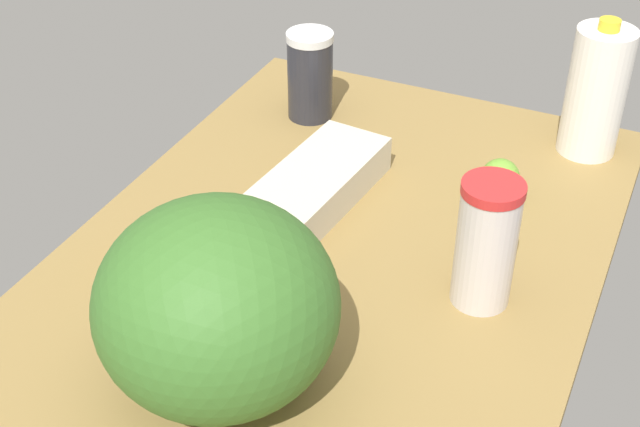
# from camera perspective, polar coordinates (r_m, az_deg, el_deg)

# --- Properties ---
(countertop) EXTENTS (1.20, 0.76, 0.03)m
(countertop) POSITION_cam_1_polar(r_m,az_deg,el_deg) (1.30, 0.00, -4.12)
(countertop) COLOR olive
(countertop) RESTS_ON ground
(egg_carton) EXTENTS (0.35, 0.15, 0.06)m
(egg_carton) POSITION_cam_1_polar(r_m,az_deg,el_deg) (1.40, -0.71, 1.41)
(egg_carton) COLOR beige
(egg_carton) RESTS_ON countertop
(watermelon) EXTENTS (0.29, 0.29, 0.25)m
(watermelon) POSITION_cam_1_polar(r_m,az_deg,el_deg) (1.05, -6.60, -5.90)
(watermelon) COLOR #396B28
(watermelon) RESTS_ON countertop
(shaker_bottle) EXTENTS (0.09, 0.09, 0.16)m
(shaker_bottle) POSITION_cam_1_polar(r_m,az_deg,el_deg) (1.63, -0.64, 8.84)
(shaker_bottle) COLOR #27272F
(shaker_bottle) RESTS_ON countertop
(tumbler_cup) EXTENTS (0.08, 0.08, 0.19)m
(tumbler_cup) POSITION_cam_1_polar(r_m,az_deg,el_deg) (1.21, 10.59, -1.89)
(tumbler_cup) COLOR silver
(tumbler_cup) RESTS_ON countertop
(milk_jug) EXTENTS (0.10, 0.10, 0.24)m
(milk_jug) POSITION_cam_1_polar(r_m,az_deg,el_deg) (1.58, 17.26, 7.46)
(milk_jug) COLOR white
(milk_jug) RESTS_ON countertop
(lime_near_front) EXTENTS (0.06, 0.06, 0.06)m
(lime_near_front) POSITION_cam_1_polar(r_m,az_deg,el_deg) (1.46, 11.45, 2.24)
(lime_near_front) COLOR #70A834
(lime_near_front) RESTS_ON countertop
(lemon_loose) EXTENTS (0.06, 0.06, 0.06)m
(lemon_loose) POSITION_cam_1_polar(r_m,az_deg,el_deg) (1.31, -11.23, -2.04)
(lemon_loose) COLOR yellow
(lemon_loose) RESTS_ON countertop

